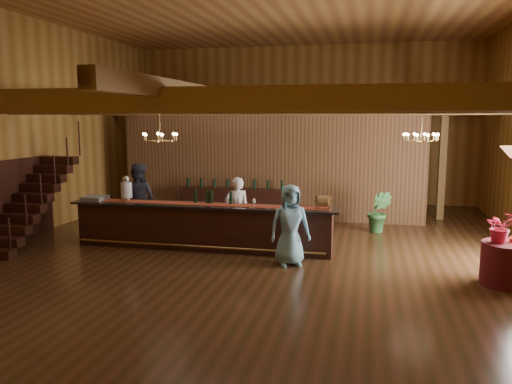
% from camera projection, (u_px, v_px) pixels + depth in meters
% --- Properties ---
extents(floor, '(14.00, 14.00, 0.00)m').
position_uv_depth(floor, '(259.00, 249.00, 11.49)').
color(floor, '#492917').
rests_on(floor, ground).
extents(wall_back, '(12.00, 0.10, 5.50)m').
position_uv_depth(wall_back, '(302.00, 124.00, 17.84)').
color(wall_back, olive).
rests_on(wall_back, floor).
extents(wall_front, '(12.00, 0.10, 5.50)m').
position_uv_depth(wall_front, '(87.00, 146.00, 4.34)').
color(wall_front, olive).
rests_on(wall_front, floor).
extents(wall_left, '(0.10, 14.00, 5.50)m').
position_uv_depth(wall_left, '(24.00, 127.00, 12.40)').
color(wall_left, olive).
rests_on(wall_left, floor).
extents(beam_grid, '(11.90, 13.90, 0.39)m').
position_uv_depth(beam_grid, '(264.00, 107.00, 11.50)').
color(beam_grid, brown).
rests_on(beam_grid, wall_left).
extents(support_posts, '(9.20, 10.20, 3.20)m').
position_uv_depth(support_posts, '(255.00, 183.00, 10.77)').
color(support_posts, brown).
rests_on(support_posts, floor).
extents(partition_wall, '(9.00, 0.18, 3.10)m').
position_uv_depth(partition_wall, '(268.00, 167.00, 14.75)').
color(partition_wall, brown).
rests_on(partition_wall, floor).
extents(staircase, '(1.00, 2.80, 2.00)m').
position_uv_depth(staircase, '(29.00, 202.00, 11.83)').
color(staircase, black).
rests_on(staircase, floor).
extents(backroom_boxes, '(4.10, 0.60, 1.10)m').
position_uv_depth(backroom_boxes, '(286.00, 191.00, 16.78)').
color(backroom_boxes, black).
rests_on(backroom_boxes, floor).
extents(tasting_bar, '(6.23, 0.85, 1.05)m').
position_uv_depth(tasting_bar, '(202.00, 226.00, 11.45)').
color(tasting_bar, black).
rests_on(tasting_bar, floor).
extents(beverage_dispenser, '(0.26, 0.26, 0.60)m').
position_uv_depth(beverage_dispenser, '(126.00, 189.00, 11.78)').
color(beverage_dispenser, silver).
rests_on(beverage_dispenser, tasting_bar).
extents(glass_rack_tray, '(0.50, 0.50, 0.10)m').
position_uv_depth(glass_rack_tray, '(95.00, 198.00, 11.89)').
color(glass_rack_tray, gray).
rests_on(glass_rack_tray, tasting_bar).
extents(raffle_drum, '(0.34, 0.24, 0.30)m').
position_uv_depth(raffle_drum, '(323.00, 201.00, 10.71)').
color(raffle_drum, olive).
rests_on(raffle_drum, tasting_bar).
extents(bar_bottle_0, '(0.07, 0.07, 0.30)m').
position_uv_depth(bar_bottle_0, '(196.00, 197.00, 11.51)').
color(bar_bottle_0, black).
rests_on(bar_bottle_0, tasting_bar).
extents(bar_bottle_1, '(0.07, 0.07, 0.30)m').
position_uv_depth(bar_bottle_1, '(207.00, 197.00, 11.45)').
color(bar_bottle_1, black).
rests_on(bar_bottle_1, tasting_bar).
extents(bar_bottle_2, '(0.07, 0.07, 0.30)m').
position_uv_depth(bar_bottle_2, '(211.00, 197.00, 11.43)').
color(bar_bottle_2, black).
rests_on(bar_bottle_2, tasting_bar).
extents(bar_bottle_3, '(0.07, 0.07, 0.30)m').
position_uv_depth(bar_bottle_3, '(231.00, 198.00, 11.33)').
color(bar_bottle_3, black).
rests_on(bar_bottle_3, tasting_bar).
extents(backbar_shelf, '(3.28, 0.66, 0.92)m').
position_uv_depth(backbar_shelf, '(234.00, 204.00, 14.79)').
color(backbar_shelf, black).
rests_on(backbar_shelf, floor).
extents(round_table, '(0.90, 0.90, 0.78)m').
position_uv_depth(round_table, '(507.00, 264.00, 8.96)').
color(round_table, maroon).
rests_on(round_table, floor).
extents(chandelier_left, '(0.80, 0.80, 0.78)m').
position_uv_depth(chandelier_left, '(160.00, 137.00, 10.99)').
color(chandelier_left, '#B08D4B').
rests_on(chandelier_left, beam_grid).
extents(chandelier_right, '(0.80, 0.80, 0.81)m').
position_uv_depth(chandelier_right, '(421.00, 137.00, 11.68)').
color(chandelier_right, '#B08D4B').
rests_on(chandelier_right, beam_grid).
extents(bartender, '(0.69, 0.58, 1.61)m').
position_uv_depth(bartender, '(237.00, 210.00, 11.87)').
color(bartender, white).
rests_on(bartender, floor).
extents(staff_second, '(0.96, 0.77, 1.88)m').
position_uv_depth(staff_second, '(138.00, 200.00, 12.51)').
color(staff_second, '#2C2F3D').
rests_on(staff_second, floor).
extents(guest, '(0.95, 0.80, 1.67)m').
position_uv_depth(guest, '(290.00, 225.00, 10.12)').
color(guest, '#72A8BF').
rests_on(guest, floor).
extents(floor_plant, '(0.69, 0.59, 1.11)m').
position_uv_depth(floor_plant, '(379.00, 212.00, 13.04)').
color(floor_plant, '#39773A').
rests_on(floor_plant, floor).
extents(table_flowers, '(0.64, 0.61, 0.57)m').
position_uv_depth(table_flowers, '(500.00, 227.00, 8.92)').
color(table_flowers, '#D3214A').
rests_on(table_flowers, round_table).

